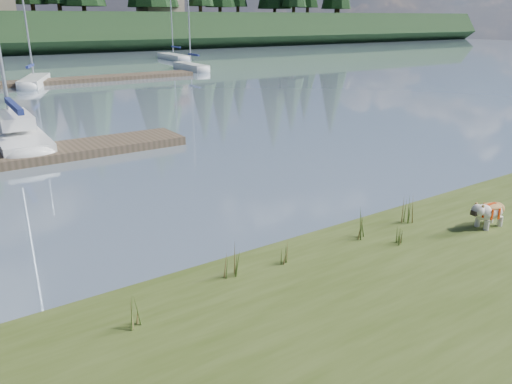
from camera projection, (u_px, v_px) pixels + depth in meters
bulldog at (490, 211)px, 10.45m from camera, size 0.96×0.45×0.57m
sailboat_main at (12, 129)px, 19.51m from camera, size 1.78×8.14×11.74m
dock_far at (20, 84)px, 34.93m from camera, size 26.00×2.20×0.30m
sailboat_bg_2 at (36, 80)px, 35.65m from camera, size 3.49×6.60×10.02m
sailboat_bg_4 at (188, 66)px, 45.69m from camera, size 1.53×6.22×9.30m
sailboat_bg_5 at (171, 56)px, 57.37m from camera, size 1.96×7.57×10.76m
weed_0 at (232, 262)px, 8.44m from camera, size 0.17×0.14×0.66m
weed_1 at (285, 256)px, 8.90m from camera, size 0.17×0.14×0.40m
weed_2 at (361, 224)px, 9.92m from camera, size 0.17×0.14×0.74m
weed_3 at (135, 312)px, 7.10m from camera, size 0.17×0.14×0.53m
weed_4 at (399, 237)px, 9.70m from camera, size 0.17×0.14×0.37m
weed_5 at (407, 211)px, 10.64m from camera, size 0.17×0.14×0.68m
mud_lip at (223, 275)px, 9.15m from camera, size 60.00×0.50×0.14m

